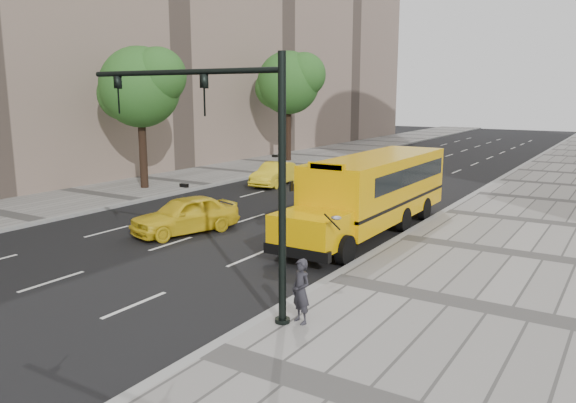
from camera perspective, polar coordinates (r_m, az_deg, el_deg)
The scene contains 12 objects.
ground at distance 24.43m, azimuth -1.94°, elevation -2.02°, with size 140.00×140.00×0.00m, color black.
sidewalk_museum at distance 20.47m, azimuth 27.24°, elevation -5.64°, with size 12.00×140.00×0.15m, color gray.
sidewalk_far at distance 31.81m, azimuth -18.58°, elevation 0.61°, with size 6.00×140.00×0.15m, color gray.
curb_museum at distance 21.72m, azimuth 11.31°, elevation -3.69°, with size 0.30×140.00×0.15m, color gray.
curb_far at distance 29.57m, azimuth -14.88°, elevation 0.06°, with size 0.30×140.00×0.15m, color gray.
tree_b at distance 32.73m, azimuth -14.72°, elevation 11.25°, with size 5.02×4.46×8.03m.
tree_c at distance 44.78m, azimuth 0.13°, elevation 12.03°, with size 5.50×4.89×8.70m.
school_bus at distance 22.81m, azimuth 8.85°, elevation 1.44°, with size 2.96×11.56×3.19m.
taxi_near at distance 22.62m, azimuth -10.41°, elevation -1.33°, with size 1.76×4.36×1.49m, color yellow.
taxi_far at distance 33.77m, azimuth -1.34°, elevation 2.81°, with size 1.45×4.17×1.37m, color yellow.
pedestrian at distance 13.33m, azimuth 1.33°, elevation -9.10°, with size 0.57×0.37×1.56m, color #26252B.
traffic_signal at distance 13.41m, azimuth -5.68°, elevation 4.88°, with size 6.18×0.36×6.40m.
Camera 1 is at (13.39, -19.68, 5.52)m, focal length 35.00 mm.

